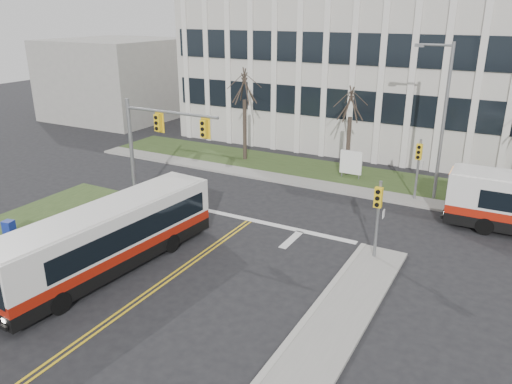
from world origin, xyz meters
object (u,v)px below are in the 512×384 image
Objects in this scene: streetlight at (441,115)px; newspaper_box_blue at (9,230)px; bus_main at (109,239)px; directory_sign at (351,163)px.

streetlight is 9.68× the size of newspaper_box_blue.
bus_main is at bearing -8.78° from newspaper_box_blue.
newspaper_box_blue is (-12.00, -17.13, -0.70)m from directory_sign.
directory_sign is 0.18× the size of bus_main.
streetlight is 24.09m from newspaper_box_blue.
bus_main is at bearing -107.10° from directory_sign.
bus_main reaches higher than newspaper_box_blue.
directory_sign is 20.93m from newspaper_box_blue.
bus_main is at bearing -124.40° from streetlight.
streetlight is 4.60× the size of directory_sign.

